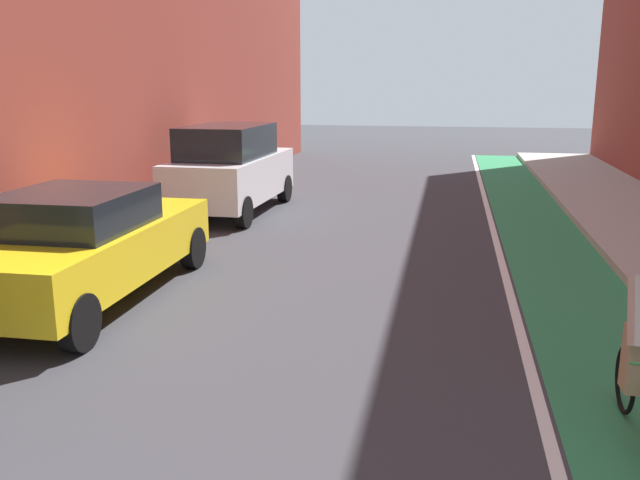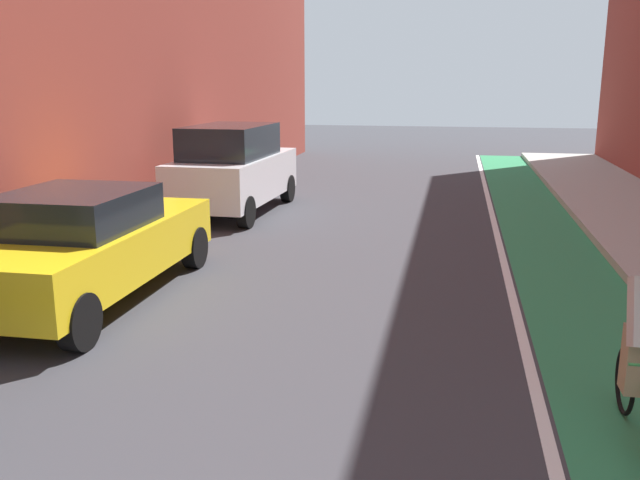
# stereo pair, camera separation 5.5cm
# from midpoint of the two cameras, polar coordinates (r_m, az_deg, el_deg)

# --- Properties ---
(ground_plane) EXTENTS (71.08, 71.08, 0.00)m
(ground_plane) POSITION_cam_midpoint_polar(r_m,az_deg,el_deg) (10.53, 1.32, -3.00)
(ground_plane) COLOR #38383D
(bike_lane_paint) EXTENTS (1.60, 32.31, 0.00)m
(bike_lane_paint) POSITION_cam_midpoint_polar(r_m,az_deg,el_deg) (12.46, 18.73, -1.14)
(bike_lane_paint) COLOR #2D8451
(bike_lane_paint) RESTS_ON ground
(lane_divider_stripe) EXTENTS (0.12, 32.31, 0.00)m
(lane_divider_stripe) POSITION_cam_midpoint_polar(r_m,az_deg,el_deg) (12.36, 14.60, -0.97)
(lane_divider_stripe) COLOR white
(lane_divider_stripe) RESTS_ON ground
(parked_sedan_yellow_cab) EXTENTS (1.95, 4.62, 1.53)m
(parked_sedan_yellow_cab) POSITION_cam_midpoint_polar(r_m,az_deg,el_deg) (9.76, -19.33, -0.29)
(parked_sedan_yellow_cab) COLOR yellow
(parked_sedan_yellow_cab) RESTS_ON ground
(parked_suv_white) EXTENTS (1.91, 4.34, 1.98)m
(parked_suv_white) POSITION_cam_midpoint_polar(r_m,az_deg,el_deg) (15.50, -7.58, 5.96)
(parked_suv_white) COLOR silver
(parked_suv_white) RESTS_ON ground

